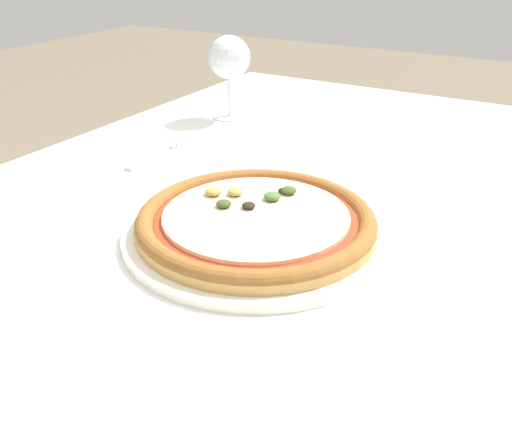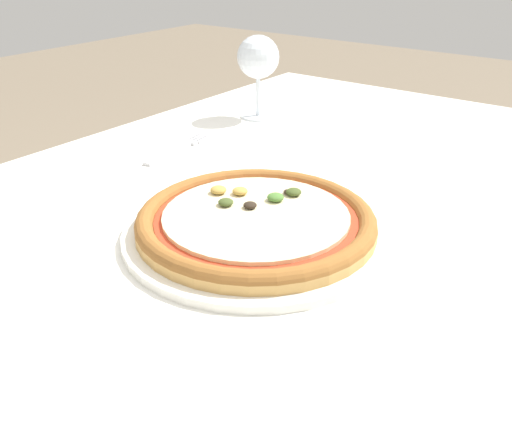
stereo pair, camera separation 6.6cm
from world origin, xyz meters
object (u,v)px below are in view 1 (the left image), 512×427
object	(u,v)px
dining_table	(419,256)
wine_glass_far_right	(229,60)
fork	(159,151)
pizza_plate	(256,223)

from	to	relation	value
dining_table	wine_glass_far_right	xyz separation A→B (m)	(-0.44, 0.20, 0.19)
dining_table	wine_glass_far_right	size ratio (longest dim) A/B	7.83
dining_table	fork	bearing A→B (deg)	-176.33
dining_table	pizza_plate	bearing A→B (deg)	-127.42
pizza_plate	wine_glass_far_right	world-z (taller)	wine_glass_far_right
fork	wine_glass_far_right	size ratio (longest dim) A/B	1.09
dining_table	wine_glass_far_right	world-z (taller)	wine_glass_far_right
pizza_plate	fork	distance (m)	0.33
dining_table	fork	world-z (taller)	fork
dining_table	fork	size ratio (longest dim) A/B	7.18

